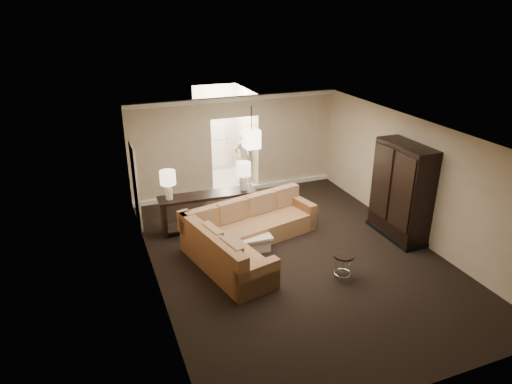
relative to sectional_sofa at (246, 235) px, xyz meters
name	(u,v)px	position (x,y,z in m)	size (l,w,h in m)	color
ground	(295,256)	(0.92, -0.64, -0.38)	(8.00, 8.00, 0.00)	black
wall_back	(235,145)	(0.92, 3.36, 1.02)	(6.00, 0.04, 2.80)	beige
wall_front	(429,310)	(0.92, -4.64, 1.02)	(6.00, 0.04, 2.80)	beige
wall_left	(152,221)	(-2.08, -0.64, 1.02)	(0.04, 8.00, 2.80)	beige
wall_right	(415,179)	(3.92, -0.64, 1.02)	(0.04, 8.00, 2.80)	beige
ceiling	(300,133)	(0.92, -0.64, 2.42)	(6.00, 8.00, 0.02)	silver
crown_molding	(235,99)	(0.92, 3.31, 2.35)	(6.00, 0.10, 0.12)	white
baseboard	(237,190)	(0.92, 3.31, -0.32)	(6.00, 0.10, 0.12)	white
side_door	(136,186)	(-2.05, 2.16, 0.67)	(0.05, 0.90, 2.10)	silver
foyer	(222,137)	(0.92, 4.70, 0.92)	(1.44, 2.02, 2.80)	white
sectional_sofa	(246,235)	(0.00, 0.00, 0.00)	(3.34, 3.10, 0.96)	brown
coffee_table	(248,239)	(0.10, 0.15, -0.19)	(0.93, 0.93, 0.38)	white
console_table	(208,208)	(-0.48, 1.36, 0.16)	(2.38, 0.63, 0.91)	black
armoire	(401,193)	(3.61, -0.63, 0.71)	(0.68, 1.58, 2.27)	black
drink_table	(343,261)	(1.46, -1.73, -0.01)	(0.42, 0.42, 0.52)	black
table_lamp_left	(168,181)	(-1.39, 1.39, 1.00)	(0.36, 0.36, 0.70)	white
table_lamp_right	(243,172)	(0.43, 1.32, 1.00)	(0.36, 0.36, 0.70)	white
pendant_light	(251,139)	(0.92, 2.06, 1.57)	(0.38, 0.38, 1.09)	black
person	(243,154)	(1.37, 3.96, 0.52)	(0.65, 0.43, 1.79)	#EDE3C8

